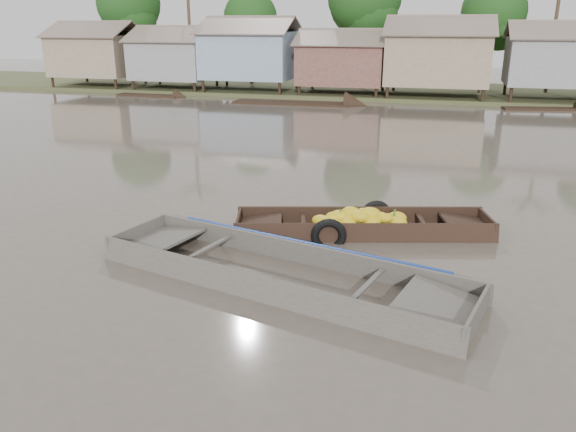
# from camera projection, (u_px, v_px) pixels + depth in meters

# --- Properties ---
(ground) EXTENTS (120.00, 120.00, 0.00)m
(ground) POSITION_uv_depth(u_px,v_px,m) (273.00, 274.00, 11.56)
(ground) COLOR #534B3F
(ground) RESTS_ON ground
(riverbank) EXTENTS (120.00, 12.47, 10.22)m
(riverbank) POSITION_uv_depth(u_px,v_px,m) (447.00, 51.00, 38.86)
(riverbank) COLOR #384723
(riverbank) RESTS_ON ground
(banana_boat) EXTENTS (6.41, 3.06, 0.89)m
(banana_boat) POSITION_uv_depth(u_px,v_px,m) (359.00, 225.00, 13.79)
(banana_boat) COLOR black
(banana_boat) RESTS_ON ground
(viewer_boat) EXTENTS (8.08, 3.96, 0.63)m
(viewer_boat) POSITION_uv_depth(u_px,v_px,m) (282.00, 277.00, 11.25)
(viewer_boat) COLOR #3F3935
(viewer_boat) RESTS_ON ground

